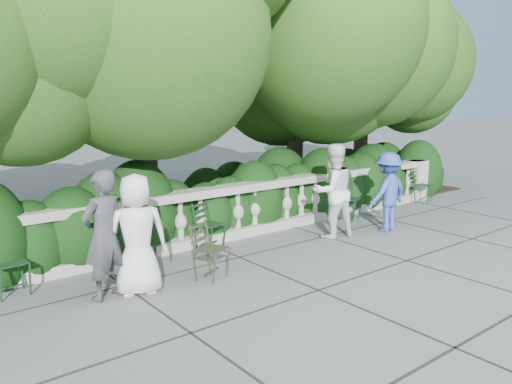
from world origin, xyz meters
TOP-DOWN VIEW (x-y plane):
  - ground at (0.00, 0.00)m, footprint 90.00×90.00m
  - balustrade at (0.00, 1.80)m, footprint 12.00×0.44m
  - shrub_hedge at (0.00, 3.00)m, footprint 15.00×2.60m
  - tree_canopy at (0.69, 3.19)m, footprint 15.04×6.52m
  - chair_a at (-1.94, 1.32)m, footprint 0.59×0.61m
  - chair_b at (-3.78, 1.25)m, footprint 0.47×0.51m
  - chair_c at (-2.45, 1.27)m, footprint 0.54×0.57m
  - chair_d at (-0.61, 1.31)m, footprint 0.56×0.59m
  - chair_e at (2.93, 1.29)m, footprint 0.57×0.60m
  - chair_f at (5.60, 1.26)m, footprint 0.57×0.60m
  - chair_weathered at (-1.34, 0.13)m, footprint 0.59×0.61m
  - person_businessman at (-2.44, 0.42)m, footprint 0.91×0.73m
  - person_woman_grey at (-2.84, 0.53)m, footprint 0.71×0.57m
  - person_casual_man at (1.58, 0.72)m, footprint 0.97×0.83m
  - person_older_blue at (2.74, 0.36)m, footprint 1.01×0.60m

SIDE VIEW (x-z plane):
  - ground at x=0.00m, z-range 0.00..0.00m
  - shrub_hedge at x=0.00m, z-range -0.85..0.85m
  - chair_a at x=-1.94m, z-range -0.42..0.42m
  - chair_b at x=-3.78m, z-range -0.42..0.42m
  - chair_c at x=-2.45m, z-range -0.42..0.42m
  - chair_d at x=-0.61m, z-range -0.42..0.42m
  - chair_e at x=2.93m, z-range -0.42..0.42m
  - chair_f at x=5.60m, z-range -0.42..0.42m
  - chair_weathered at x=-1.34m, z-range -0.42..0.42m
  - balustrade at x=0.00m, z-range -0.01..0.99m
  - person_older_blue at x=2.74m, z-range 0.00..1.54m
  - person_businessman at x=-2.44m, z-range 0.00..1.62m
  - person_woman_grey at x=-2.84m, z-range 0.00..1.70m
  - person_casual_man at x=1.58m, z-range 0.00..1.75m
  - tree_canopy at x=0.69m, z-range 0.57..7.35m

